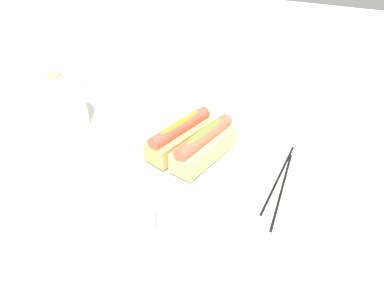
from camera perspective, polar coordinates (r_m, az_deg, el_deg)
name	(u,v)px	position (r m, az deg, el deg)	size (l,w,h in m)	color
ground_plane	(191,172)	(0.78, -0.14, -3.99)	(2.40, 2.40, 0.00)	silver
serving_bowl	(192,158)	(0.79, 0.00, -2.03)	(0.27, 0.27, 0.03)	silver
hotdog_front	(204,145)	(0.75, 1.72, -0.21)	(0.16, 0.09, 0.06)	#DBB270
hotdog_back	(180,136)	(0.78, -1.67, 1.14)	(0.16, 0.10, 0.06)	tan
water_glass	(133,222)	(0.64, -8.35, -10.99)	(0.07, 0.07, 0.09)	white
paper_towel_roll	(60,103)	(0.92, -18.29, 5.53)	(0.11, 0.11, 0.13)	white
napkin_box	(174,81)	(0.94, -2.52, 8.93)	(0.11, 0.04, 0.15)	white
chopstick_near	(278,177)	(0.79, 12.22, -4.64)	(0.01, 0.01, 0.22)	black
chopstick_far	(282,189)	(0.76, 12.69, -6.22)	(0.01, 0.01, 0.22)	black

